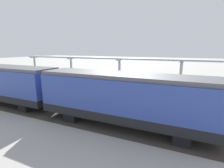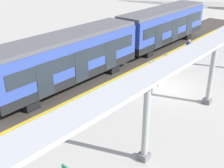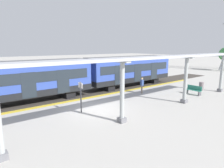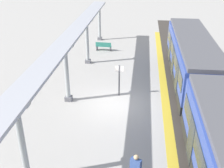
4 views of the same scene
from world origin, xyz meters
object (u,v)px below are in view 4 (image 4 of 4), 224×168
object	(u,v)px
canopy_pillar_third	(67,73)
passenger_waiting_near_edge	(136,166)
canopy_pillar_second	(87,41)
canopy_pillar_nearest	(99,22)
platform_info_sign	(119,78)
canopy_pillar_fourth	(22,143)
bench_mid_platform	(104,46)
train_near_carriage	(192,60)

from	to	relation	value
canopy_pillar_third	passenger_waiting_near_edge	bearing A→B (deg)	124.69
canopy_pillar_second	canopy_pillar_third	world-z (taller)	same
canopy_pillar_nearest	platform_info_sign	bearing A→B (deg)	104.71
canopy_pillar_second	platform_info_sign	distance (m)	6.42
canopy_pillar_nearest	canopy_pillar_fourth	distance (m)	20.15
bench_mid_platform	platform_info_sign	distance (m)	9.15
platform_info_sign	canopy_pillar_nearest	bearing A→B (deg)	-75.29
canopy_pillar_second	canopy_pillar_third	xyz separation A→B (m)	(0.00, 6.58, 0.00)
canopy_pillar_nearest	bench_mid_platform	size ratio (longest dim) A/B	2.51
train_near_carriage	bench_mid_platform	world-z (taller)	train_near_carriage
bench_mid_platform	passenger_waiting_near_edge	size ratio (longest dim) A/B	0.97
canopy_pillar_nearest	canopy_pillar_third	distance (m)	13.29
canopy_pillar_second	canopy_pillar_nearest	bearing A→B (deg)	-90.00
platform_info_sign	passenger_waiting_near_edge	bearing A→B (deg)	100.16
train_near_carriage	canopy_pillar_second	world-z (taller)	canopy_pillar_second
canopy_pillar_nearest	platform_info_sign	size ratio (longest dim) A/B	1.74
train_near_carriage	canopy_pillar_fourth	xyz separation A→B (m)	(8.15, 10.40, 0.11)
bench_mid_platform	passenger_waiting_near_edge	bearing A→B (deg)	102.59
canopy_pillar_second	passenger_waiting_near_edge	size ratio (longest dim) A/B	2.43
bench_mid_platform	platform_info_sign	bearing A→B (deg)	104.67
bench_mid_platform	platform_info_sign	world-z (taller)	platform_info_sign
canopy_pillar_second	passenger_waiting_near_edge	distance (m)	14.02
canopy_pillar_third	bench_mid_platform	bearing A→B (deg)	-95.25
canopy_pillar_second	platform_info_sign	world-z (taller)	canopy_pillar_second
passenger_waiting_near_edge	train_near_carriage	bearing A→B (deg)	-109.31
train_near_carriage	passenger_waiting_near_edge	distance (m)	10.81
canopy_pillar_nearest	passenger_waiting_near_edge	distance (m)	20.46
canopy_pillar_nearest	platform_info_sign	distance (m)	12.66
canopy_pillar_fourth	bench_mid_platform	world-z (taller)	canopy_pillar_fourth
canopy_pillar_third	bench_mid_platform	distance (m)	10.02
canopy_pillar_nearest	canopy_pillar_fourth	size ratio (longest dim) A/B	1.00
train_near_carriage	canopy_pillar_second	size ratio (longest dim) A/B	2.95
platform_info_sign	passenger_waiting_near_edge	xyz separation A→B (m)	(-1.38, 7.69, -0.34)
canopy_pillar_third	platform_info_sign	xyz separation A→B (m)	(-3.21, -1.06, -0.61)
canopy_pillar_third	canopy_pillar_nearest	bearing A→B (deg)	-90.00
passenger_waiting_near_edge	canopy_pillar_third	bearing A→B (deg)	-55.31
platform_info_sign	passenger_waiting_near_edge	world-z (taller)	platform_info_sign
canopy_pillar_nearest	passenger_waiting_near_edge	size ratio (longest dim) A/B	2.43
canopy_pillar_nearest	passenger_waiting_near_edge	world-z (taller)	canopy_pillar_nearest
train_near_carriage	canopy_pillar_fourth	bearing A→B (deg)	51.91
canopy_pillar_second	bench_mid_platform	xyz separation A→B (m)	(-0.91, -3.28, -1.49)
canopy_pillar_fourth	canopy_pillar_nearest	bearing A→B (deg)	-90.00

